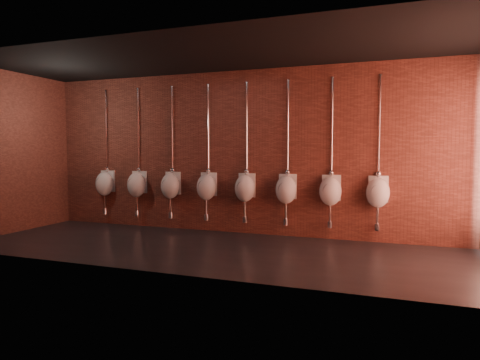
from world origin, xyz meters
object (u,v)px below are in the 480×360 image
(urinal_1, at_px, (137,184))
(urinal_2, at_px, (170,185))
(urinal_3, at_px, (207,186))
(urinal_6, at_px, (330,190))
(urinal_0, at_px, (105,183))
(urinal_5, at_px, (286,189))
(urinal_7, at_px, (378,192))
(urinal_4, at_px, (245,188))

(urinal_1, bearing_deg, urinal_2, 0.00)
(urinal_3, bearing_deg, urinal_1, 180.00)
(urinal_6, bearing_deg, urinal_0, 180.00)
(urinal_2, distance_m, urinal_5, 2.46)
(urinal_3, distance_m, urinal_7, 3.28)
(urinal_0, relative_size, urinal_6, 1.00)
(urinal_1, height_order, urinal_4, same)
(urinal_1, relative_size, urinal_4, 1.00)
(urinal_3, relative_size, urinal_6, 1.00)
(urinal_2, relative_size, urinal_5, 1.00)
(urinal_0, bearing_deg, urinal_2, 0.00)
(urinal_4, distance_m, urinal_6, 1.64)
(urinal_3, relative_size, urinal_5, 1.00)
(urinal_0, bearing_deg, urinal_6, 0.00)
(urinal_0, distance_m, urinal_3, 2.46)
(urinal_3, distance_m, urinal_5, 1.64)
(urinal_2, distance_m, urinal_3, 0.82)
(urinal_2, xyz_separation_m, urinal_3, (0.82, 0.00, 0.00))
(urinal_6, bearing_deg, urinal_2, 180.00)
(urinal_2, xyz_separation_m, urinal_5, (2.46, 0.00, 0.00))
(urinal_0, height_order, urinal_7, same)
(urinal_4, bearing_deg, urinal_6, 0.00)
(urinal_4, bearing_deg, urinal_3, 180.00)
(urinal_3, xyz_separation_m, urinal_5, (1.64, 0.00, 0.00))
(urinal_7, bearing_deg, urinal_2, 180.00)
(urinal_2, height_order, urinal_7, same)
(urinal_2, bearing_deg, urinal_1, 180.00)
(urinal_4, relative_size, urinal_5, 1.00)
(urinal_1, xyz_separation_m, urinal_7, (4.92, 0.00, 0.00))
(urinal_1, distance_m, urinal_3, 1.64)
(urinal_5, bearing_deg, urinal_3, 180.00)
(urinal_7, bearing_deg, urinal_5, 180.00)
(urinal_6, height_order, urinal_7, same)
(urinal_6, bearing_deg, urinal_1, 180.00)
(urinal_0, height_order, urinal_1, same)
(urinal_3, relative_size, urinal_4, 1.00)
(urinal_2, xyz_separation_m, urinal_4, (1.64, 0.00, 0.00))
(urinal_1, height_order, urinal_3, same)
(urinal_1, relative_size, urinal_2, 1.00)
(urinal_0, height_order, urinal_6, same)
(urinal_3, height_order, urinal_6, same)
(urinal_3, xyz_separation_m, urinal_4, (0.82, 0.00, 0.00))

